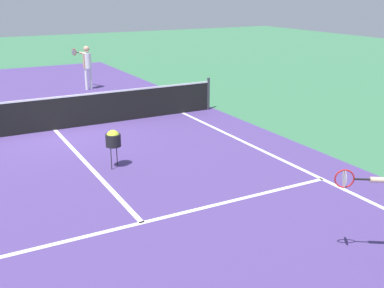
{
  "coord_description": "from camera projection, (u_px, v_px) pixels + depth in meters",
  "views": [
    {
      "loc": [
        -2.71,
        -13.18,
        3.81
      ],
      "look_at": [
        1.37,
        -5.67,
        1.0
      ],
      "focal_mm": 44.01,
      "sensor_mm": 36.0,
      "label": 1
    }
  ],
  "objects": [
    {
      "name": "line_center_service",
      "position": [
        88.0,
        165.0,
        10.74
      ],
      "size": [
        0.1,
        6.4,
        0.01
      ],
      "primitive_type": "cube",
      "color": "white",
      "rests_on": "ground_plane"
    },
    {
      "name": "player_far",
      "position": [
        87.0,
        62.0,
        18.59
      ],
      "size": [
        0.56,
        1.2,
        1.72
      ],
      "color": "white",
      "rests_on": "ground_plane"
    },
    {
      "name": "court_surface_inbounds",
      "position": [
        55.0,
        130.0,
        13.41
      ],
      "size": [
        10.62,
        24.4,
        0.0
      ],
      "primitive_type": "cube",
      "color": "#4C387A",
      "rests_on": "ground_plane"
    },
    {
      "name": "ball_hopper",
      "position": [
        113.0,
        139.0,
        10.39
      ],
      "size": [
        0.34,
        0.34,
        0.87
      ],
      "color": "black",
      "rests_on": "ground_plane"
    },
    {
      "name": "net",
      "position": [
        53.0,
        113.0,
        13.26
      ],
      "size": [
        10.23,
        0.09,
        1.07
      ],
      "color": "#33383D",
      "rests_on": "ground_plane"
    },
    {
      "name": "ground_plane",
      "position": [
        55.0,
        130.0,
        13.41
      ],
      "size": [
        60.0,
        60.0,
        0.0
      ],
      "primitive_type": "plane",
      "color": "#38724C"
    },
    {
      "name": "line_sideline_right",
      "position": [
        307.0,
        172.0,
        10.31
      ],
      "size": [
        0.1,
        11.89,
        0.01
      ],
      "primitive_type": "cube",
      "color": "white",
      "rests_on": "ground_plane"
    },
    {
      "name": "line_service_near",
      "position": [
        142.0,
        223.0,
        8.07
      ],
      "size": [
        8.22,
        0.1,
        0.01
      ],
      "primitive_type": "cube",
      "color": "white",
      "rests_on": "ground_plane"
    }
  ]
}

